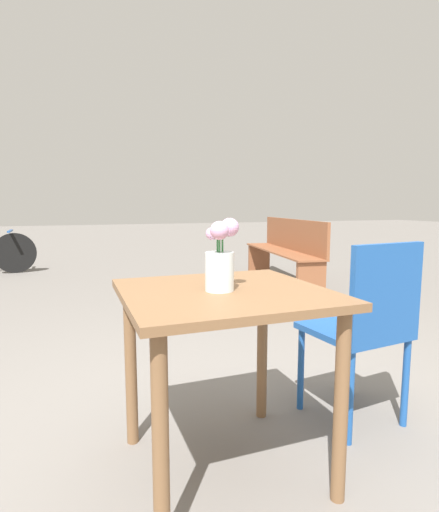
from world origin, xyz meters
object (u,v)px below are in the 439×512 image
object	(u,v)px
table_front	(224,321)
flower_vase	(220,263)
bench_near	(287,248)
cafe_chair	(366,322)

from	to	relation	value
table_front	flower_vase	world-z (taller)	flower_vase
bench_near	flower_vase	bearing A→B (deg)	-122.85
table_front	cafe_chair	size ratio (longest dim) A/B	0.87
flower_vase	cafe_chair	bearing A→B (deg)	6.59
cafe_chair	bench_near	xyz separation A→B (m)	(1.32, 3.10, -0.03)
table_front	cafe_chair	distance (m)	0.73
flower_vase	cafe_chair	xyz separation A→B (m)	(0.74, 0.09, -0.32)
table_front	flower_vase	xyz separation A→B (m)	(-0.02, -0.01, 0.22)
table_front	bench_near	bearing A→B (deg)	57.31
cafe_chair	bench_near	bearing A→B (deg)	67.03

